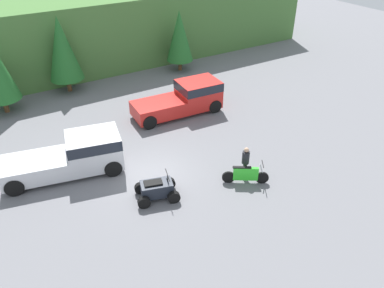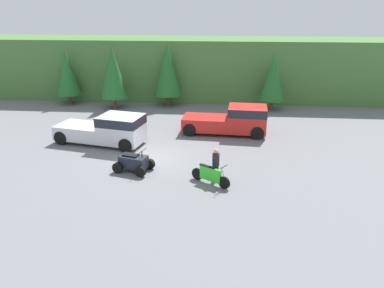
% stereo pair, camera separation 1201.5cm
% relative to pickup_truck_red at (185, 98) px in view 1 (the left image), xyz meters
% --- Properties ---
extents(ground_plane, '(80.00, 80.00, 0.00)m').
position_rel_pickup_truck_red_xyz_m(ground_plane, '(-4.91, -4.98, -1.03)').
color(ground_plane, slate).
extents(hillside_backdrop, '(44.00, 6.00, 5.42)m').
position_rel_pickup_truck_red_xyz_m(hillside_backdrop, '(-4.91, 11.02, 1.68)').
color(hillside_backdrop, '#477538').
rests_on(hillside_backdrop, ground_plane).
extents(tree_mid_right, '(2.34, 2.34, 5.32)m').
position_rel_pickup_truck_red_xyz_m(tree_mid_right, '(-5.51, 7.15, 2.10)').
color(tree_mid_right, brown).
rests_on(tree_mid_right, ground_plane).
extents(tree_right, '(2.08, 2.08, 4.73)m').
position_rel_pickup_truck_red_xyz_m(tree_right, '(3.30, 6.53, 1.75)').
color(tree_right, brown).
rests_on(tree_right, ground_plane).
extents(pickup_truck_red, '(5.77, 2.48, 1.96)m').
position_rel_pickup_truck_red_xyz_m(pickup_truck_red, '(0.00, 0.00, 0.00)').
color(pickup_truck_red, red).
rests_on(pickup_truck_red, ground_plane).
extents(pickup_truck_second, '(5.97, 3.21, 1.96)m').
position_rel_pickup_truck_red_xyz_m(pickup_truck_second, '(-7.88, -2.73, 0.00)').
color(pickup_truck_second, silver).
rests_on(pickup_truck_second, ground_plane).
extents(dirt_bike, '(1.94, 1.32, 1.15)m').
position_rel_pickup_truck_red_xyz_m(dirt_bike, '(-1.23, -7.82, -0.56)').
color(dirt_bike, black).
rests_on(dirt_bike, ground_plane).
extents(quad_atv, '(2.20, 1.73, 1.22)m').
position_rel_pickup_truck_red_xyz_m(quad_atv, '(-5.37, -6.61, -0.55)').
color(quad_atv, black).
rests_on(quad_atv, ground_plane).
extents(rider_person, '(0.50, 0.50, 1.72)m').
position_rel_pickup_truck_red_xyz_m(rider_person, '(-0.99, -7.44, -0.09)').
color(rider_person, black).
rests_on(rider_person, ground_plane).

